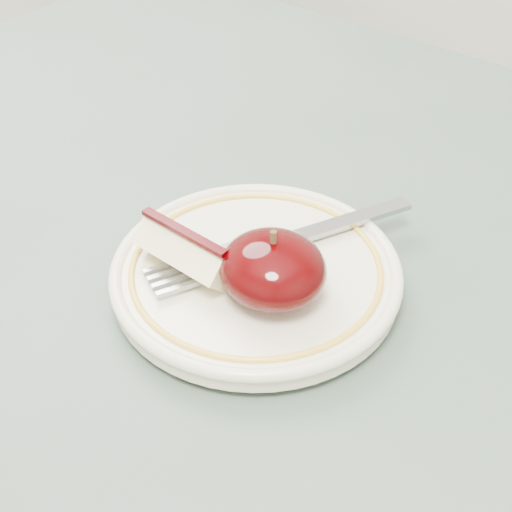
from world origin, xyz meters
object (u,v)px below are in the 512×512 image
Objects in this scene: apple_half at (273,269)px; fork at (279,243)px; table at (169,350)px; plate at (256,272)px.

apple_half is 0.05m from fork.
table is 0.14m from fork.
plate is 2.85× the size of apple_half.
fork is at bearing 90.49° from plate.
apple_half is (0.02, -0.01, 0.02)m from plate.
apple_half reaches higher than fork.
apple_half is (0.09, 0.01, 0.13)m from table.
plate is 0.04m from apple_half.
fork reaches higher than plate.
plate is (0.07, 0.02, 0.10)m from table.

